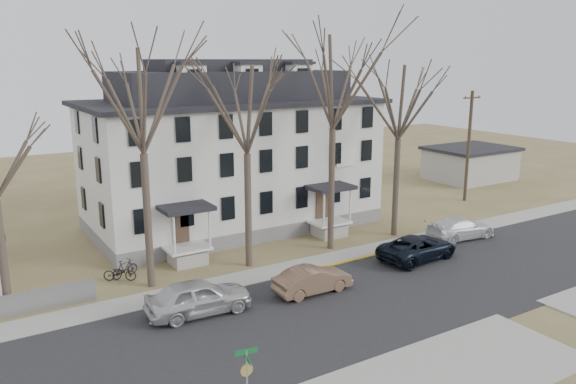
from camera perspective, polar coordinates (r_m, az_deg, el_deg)
ground at (r=29.48m, az=14.13°, el=-11.17°), size 120.00×120.00×0.00m
main_road at (r=30.77m, az=11.44°, el=-9.96°), size 120.00×10.00×0.04m
far_sidewalk at (r=35.04m, az=4.72°, el=-6.80°), size 120.00×2.00×0.08m
yellow_curb at (r=37.45m, az=11.76°, el=-5.70°), size 14.00×0.25×0.06m
boarding_house at (r=40.97m, az=-5.70°, el=3.91°), size 20.80×12.36×12.05m
distant_building at (r=60.55m, az=18.02°, el=2.80°), size 8.50×6.50×3.35m
tree_far_left at (r=29.56m, az=-14.80°, el=9.63°), size 8.40×8.40×13.72m
tree_mid_left at (r=31.88m, az=-4.25°, el=8.93°), size 7.80×7.80×12.74m
tree_center at (r=34.98m, az=4.64°, el=11.73°), size 9.00×9.00×14.70m
tree_mid_right at (r=38.55m, az=11.31°, el=9.46°), size 7.80×7.80×12.74m
utility_pole_far at (r=50.56m, az=17.87°, el=4.57°), size 2.00×0.28×9.50m
car_silver at (r=27.76m, az=-9.07°, el=-10.54°), size 5.22×2.39×1.73m
car_tan at (r=29.86m, az=2.52°, el=-8.96°), size 4.29×1.51×1.41m
car_navy at (r=35.48m, az=13.03°, el=-5.58°), size 5.55×2.90×1.49m
car_white at (r=40.33m, az=17.13°, el=-3.56°), size 5.19×2.53×1.46m
bicycle_left at (r=32.74m, az=-16.72°, el=-7.92°), size 1.88×1.48×0.95m
bicycle_right at (r=33.18m, az=-16.24°, el=-7.54°), size 1.76×1.09×1.03m
street_sign at (r=19.68m, az=-4.21°, el=-18.01°), size 0.77×0.77×2.72m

